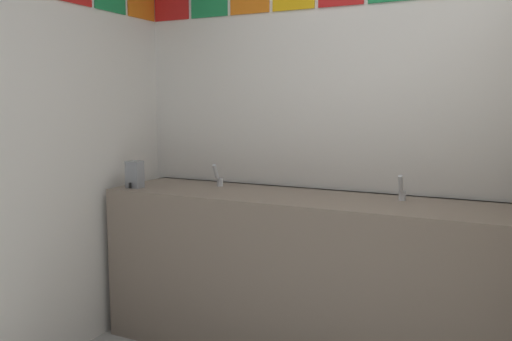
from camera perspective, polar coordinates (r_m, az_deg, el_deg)
wall_back at (r=2.98m, az=19.75°, el=5.63°), size 3.69×0.09×2.65m
vanity_counter at (r=2.98m, az=4.32°, el=-11.05°), size 2.18×0.57×0.89m
faucet_left at (r=3.18m, az=-4.10°, el=-0.80°), size 0.04×0.10×0.14m
faucet_right at (r=2.80m, az=15.50°, el=-2.14°), size 0.04×0.10×0.14m
soap_dispenser at (r=3.21m, az=-13.01°, el=-0.42°), size 0.09×0.09×0.16m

